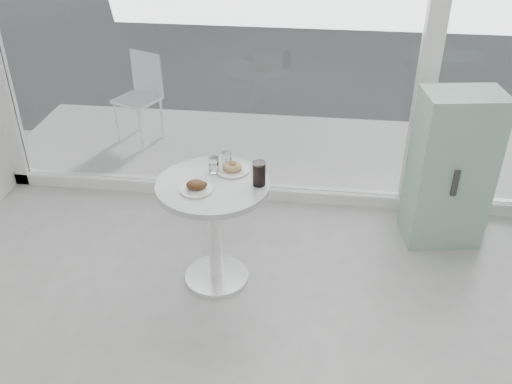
# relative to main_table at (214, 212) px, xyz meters

# --- Properties ---
(main_table) EXTENTS (0.72, 0.72, 0.77)m
(main_table) POSITION_rel_main_table_xyz_m (0.00, 0.00, 0.00)
(main_table) COLOR white
(main_table) RESTS_ON ground
(patio_deck) EXTENTS (5.60, 1.60, 0.05)m
(patio_deck) POSITION_rel_main_table_xyz_m (0.50, 1.90, -0.53)
(patio_deck) COLOR silver
(patio_deck) RESTS_ON ground
(mint_cabinet) EXTENTS (0.59, 0.44, 1.17)m
(mint_cabinet) POSITION_rel_main_table_xyz_m (1.60, 0.70, 0.04)
(mint_cabinet) COLOR #82A697
(mint_cabinet) RESTS_ON ground
(patio_chair) EXTENTS (0.48, 0.48, 0.84)m
(patio_chair) POSITION_rel_main_table_xyz_m (-1.10, 2.02, -0.02)
(patio_chair) COLOR white
(patio_chair) RESTS_ON patio_deck
(plate_fritter) EXTENTS (0.21, 0.21, 0.07)m
(plate_fritter) POSITION_rel_main_table_xyz_m (-0.08, -0.10, 0.25)
(plate_fritter) COLOR silver
(plate_fritter) RESTS_ON main_table
(plate_donut) EXTENTS (0.22, 0.22, 0.05)m
(plate_donut) POSITION_rel_main_table_xyz_m (0.10, 0.17, 0.24)
(plate_donut) COLOR silver
(plate_donut) RESTS_ON main_table
(water_tumbler_a) EXTENTS (0.07, 0.07, 0.11)m
(water_tumbler_a) POSITION_rel_main_table_xyz_m (-0.01, 0.14, 0.27)
(water_tumbler_a) COLOR white
(water_tumbler_a) RESTS_ON main_table
(water_tumbler_b) EXTENTS (0.07, 0.07, 0.11)m
(water_tumbler_b) POSITION_rel_main_table_xyz_m (0.06, 0.21, 0.27)
(water_tumbler_b) COLOR white
(water_tumbler_b) RESTS_ON main_table
(cola_glass) EXTENTS (0.08, 0.08, 0.16)m
(cola_glass) POSITION_rel_main_table_xyz_m (0.29, 0.02, 0.30)
(cola_glass) COLOR white
(cola_glass) RESTS_ON main_table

